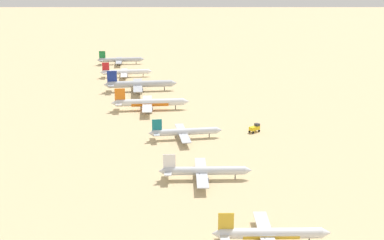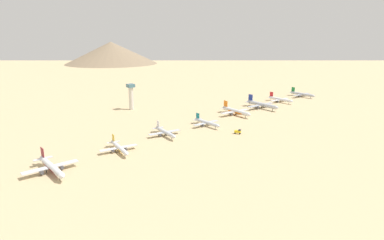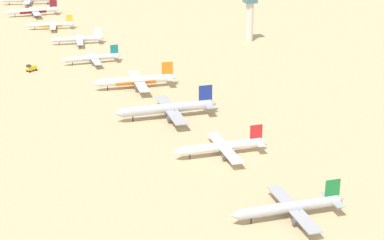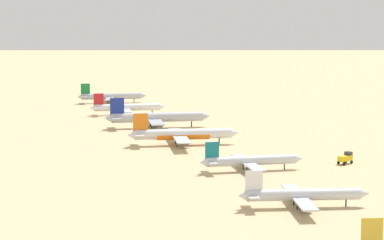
{
  "view_description": "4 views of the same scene",
  "coord_description": "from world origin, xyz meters",
  "px_view_note": "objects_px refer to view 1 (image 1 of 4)",
  "views": [
    {
      "loc": [
        -24.7,
        -205.36,
        71.87
      ],
      "look_at": [
        6.5,
        8.56,
        5.83
      ],
      "focal_mm": 45.91,
      "sensor_mm": 36.0,
      "label": 1
    },
    {
      "loc": [
        212.95,
        -186.46,
        79.43
      ],
      "look_at": [
        -4.18,
        -12.22,
        6.29
      ],
      "focal_mm": 30.92,
      "sensor_mm": 36.0,
      "label": 2
    },
    {
      "loc": [
        57.03,
        342.55,
        98.96
      ],
      "look_at": [
        -17.48,
        115.14,
        6.83
      ],
      "focal_mm": 60.79,
      "sensor_mm": 36.0,
      "label": 3
    },
    {
      "loc": [
        -59.13,
        -218.48,
        48.36
      ],
      "look_at": [
        -1.16,
        78.69,
        5.01
      ],
      "focal_mm": 69.3,
      "sensor_mm": 36.0,
      "label": 4
    }
  ],
  "objects_px": {
    "parked_jet_8": "(120,60)",
    "parked_jet_2": "(270,234)",
    "parked_jet_4": "(184,132)",
    "parked_jet_5": "(149,103)",
    "parked_jet_6": "(140,84)",
    "parked_jet_7": "(125,72)",
    "parked_jet_3": "(204,171)",
    "service_truck": "(255,128)"
  },
  "relations": [
    {
      "from": "parked_jet_6",
      "to": "parked_jet_5",
      "type": "bearing_deg",
      "value": -85.61
    },
    {
      "from": "parked_jet_6",
      "to": "service_truck",
      "type": "bearing_deg",
      "value": -60.92
    },
    {
      "from": "parked_jet_4",
      "to": "parked_jet_8",
      "type": "xyz_separation_m",
      "value": [
        -27.33,
        186.99,
        0.44
      ]
    },
    {
      "from": "parked_jet_4",
      "to": "parked_jet_6",
      "type": "relative_size",
      "value": 0.73
    },
    {
      "from": "parked_jet_6",
      "to": "parked_jet_8",
      "type": "bearing_deg",
      "value": 97.0
    },
    {
      "from": "parked_jet_2",
      "to": "parked_jet_5",
      "type": "height_order",
      "value": "parked_jet_5"
    },
    {
      "from": "parked_jet_4",
      "to": "service_truck",
      "type": "distance_m",
      "value": 33.85
    },
    {
      "from": "parked_jet_2",
      "to": "parked_jet_3",
      "type": "bearing_deg",
      "value": 103.12
    },
    {
      "from": "parked_jet_3",
      "to": "parked_jet_8",
      "type": "distance_m",
      "value": 233.71
    },
    {
      "from": "parked_jet_6",
      "to": "service_truck",
      "type": "height_order",
      "value": "parked_jet_6"
    },
    {
      "from": "parked_jet_8",
      "to": "parked_jet_3",
      "type": "bearing_deg",
      "value": -83.02
    },
    {
      "from": "parked_jet_8",
      "to": "parked_jet_2",
      "type": "bearing_deg",
      "value": -82.0
    },
    {
      "from": "parked_jet_3",
      "to": "service_truck",
      "type": "height_order",
      "value": "parked_jet_3"
    },
    {
      "from": "parked_jet_6",
      "to": "parked_jet_7",
      "type": "bearing_deg",
      "value": 100.49
    },
    {
      "from": "parked_jet_3",
      "to": "service_truck",
      "type": "distance_m",
      "value": 59.33
    },
    {
      "from": "parked_jet_5",
      "to": "parked_jet_6",
      "type": "xyz_separation_m",
      "value": [
        -3.37,
        43.82,
        0.4
      ]
    },
    {
      "from": "parked_jet_5",
      "to": "parked_jet_7",
      "type": "xyz_separation_m",
      "value": [
        -11.44,
        87.46,
        -0.46
      ]
    },
    {
      "from": "parked_jet_7",
      "to": "parked_jet_8",
      "type": "height_order",
      "value": "parked_jet_8"
    },
    {
      "from": "parked_jet_2",
      "to": "parked_jet_6",
      "type": "relative_size",
      "value": 0.72
    },
    {
      "from": "parked_jet_4",
      "to": "parked_jet_7",
      "type": "relative_size",
      "value": 0.9
    },
    {
      "from": "parked_jet_5",
      "to": "parked_jet_7",
      "type": "distance_m",
      "value": 88.2
    },
    {
      "from": "parked_jet_4",
      "to": "parked_jet_5",
      "type": "xyz_separation_m",
      "value": [
        -12.48,
        49.6,
        0.8
      ]
    },
    {
      "from": "parked_jet_7",
      "to": "parked_jet_6",
      "type": "bearing_deg",
      "value": -79.51
    },
    {
      "from": "parked_jet_5",
      "to": "parked_jet_7",
      "type": "bearing_deg",
      "value": 97.45
    },
    {
      "from": "parked_jet_3",
      "to": "parked_jet_7",
      "type": "height_order",
      "value": "parked_jet_7"
    },
    {
      "from": "service_truck",
      "to": "parked_jet_3",
      "type": "bearing_deg",
      "value": -123.13
    },
    {
      "from": "parked_jet_5",
      "to": "parked_jet_7",
      "type": "height_order",
      "value": "parked_jet_5"
    },
    {
      "from": "parked_jet_2",
      "to": "parked_jet_6",
      "type": "distance_m",
      "value": 185.87
    },
    {
      "from": "parked_jet_4",
      "to": "parked_jet_7",
      "type": "xyz_separation_m",
      "value": [
        -23.92,
        137.06,
        0.34
      ]
    },
    {
      "from": "parked_jet_3",
      "to": "parked_jet_6",
      "type": "bearing_deg",
      "value": 96.97
    },
    {
      "from": "parked_jet_5",
      "to": "parked_jet_8",
      "type": "relative_size",
      "value": 1.11
    },
    {
      "from": "parked_jet_6",
      "to": "parked_jet_8",
      "type": "relative_size",
      "value": 1.21
    },
    {
      "from": "parked_jet_2",
      "to": "parked_jet_3",
      "type": "distance_m",
      "value": 46.63
    },
    {
      "from": "parked_jet_4",
      "to": "service_truck",
      "type": "relative_size",
      "value": 5.84
    },
    {
      "from": "parked_jet_3",
      "to": "service_truck",
      "type": "bearing_deg",
      "value": 56.87
    },
    {
      "from": "parked_jet_7",
      "to": "parked_jet_8",
      "type": "distance_m",
      "value": 50.05
    },
    {
      "from": "parked_jet_5",
      "to": "parked_jet_8",
      "type": "bearing_deg",
      "value": 96.17
    },
    {
      "from": "parked_jet_2",
      "to": "parked_jet_7",
      "type": "distance_m",
      "value": 230.22
    },
    {
      "from": "parked_jet_2",
      "to": "parked_jet_6",
      "type": "xyz_separation_m",
      "value": [
        -27.51,
        183.82,
        1.29
      ]
    },
    {
      "from": "parked_jet_4",
      "to": "parked_jet_8",
      "type": "relative_size",
      "value": 0.88
    },
    {
      "from": "parked_jet_2",
      "to": "parked_jet_6",
      "type": "bearing_deg",
      "value": 98.51
    },
    {
      "from": "parked_jet_2",
      "to": "parked_jet_8",
      "type": "bearing_deg",
      "value": 98.0
    }
  ]
}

